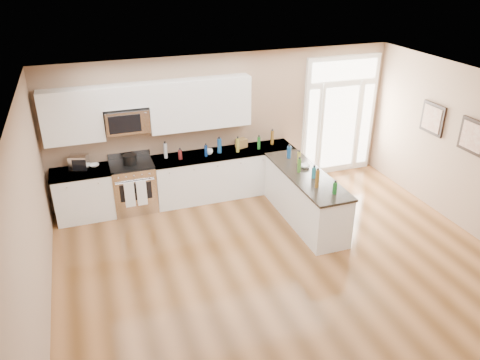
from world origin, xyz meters
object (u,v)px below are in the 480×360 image
(kitchen_range, at_px, (134,186))
(stockpot, at_px, (130,159))
(toaster_oven, at_px, (79,162))
(peninsula_cabinet, at_px, (305,199))

(kitchen_range, bearing_deg, stockpot, 161.46)
(stockpot, bearing_deg, kitchen_range, -18.54)
(toaster_oven, bearing_deg, kitchen_range, 12.02)
(peninsula_cabinet, distance_m, toaster_oven, 4.15)
(peninsula_cabinet, distance_m, stockpot, 3.31)
(kitchen_range, distance_m, toaster_oven, 1.09)
(kitchen_range, height_order, stockpot, stockpot)
(kitchen_range, xyz_separation_m, stockpot, (-0.02, 0.01, 0.57))
(peninsula_cabinet, distance_m, kitchen_range, 3.24)
(peninsula_cabinet, xyz_separation_m, kitchen_range, (-2.89, 1.45, 0.04))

